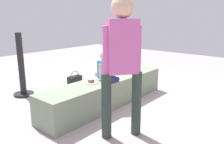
{
  "coord_description": "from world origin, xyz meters",
  "views": [
    {
      "loc": [
        -2.68,
        -2.36,
        1.44
      ],
      "look_at": [
        -0.36,
        -0.41,
        0.69
      ],
      "focal_mm": 36.4,
      "sensor_mm": 36.0,
      "label": 1
    }
  ],
  "objects_px": {
    "handbag_black_leather": "(75,80)",
    "cake_plate": "(91,82)",
    "child_seated": "(106,67)",
    "party_cup_red": "(60,95)",
    "water_bottle_near_gift": "(103,79)",
    "adult_standing": "(122,55)",
    "cake_box_white": "(68,99)",
    "gift_bag": "(101,80)"
  },
  "relations": [
    {
      "from": "gift_bag",
      "to": "adult_standing",
      "type": "bearing_deg",
      "value": -130.06
    },
    {
      "from": "adult_standing",
      "to": "water_bottle_near_gift",
      "type": "distance_m",
      "value": 2.51
    },
    {
      "from": "adult_standing",
      "to": "gift_bag",
      "type": "bearing_deg",
      "value": 49.94
    },
    {
      "from": "cake_box_white",
      "to": "cake_plate",
      "type": "bearing_deg",
      "value": -86.73
    },
    {
      "from": "gift_bag",
      "to": "party_cup_red",
      "type": "relative_size",
      "value": 3.46
    },
    {
      "from": "handbag_black_leather",
      "to": "cake_plate",
      "type": "bearing_deg",
      "value": -120.48
    },
    {
      "from": "adult_standing",
      "to": "cake_box_white",
      "type": "distance_m",
      "value": 1.71
    },
    {
      "from": "party_cup_red",
      "to": "handbag_black_leather",
      "type": "xyz_separation_m",
      "value": [
        0.71,
        0.41,
        0.05
      ]
    },
    {
      "from": "cake_plate",
      "to": "party_cup_red",
      "type": "xyz_separation_m",
      "value": [
        0.01,
        0.83,
        -0.41
      ]
    },
    {
      "from": "adult_standing",
      "to": "party_cup_red",
      "type": "bearing_deg",
      "value": 78.59
    },
    {
      "from": "water_bottle_near_gift",
      "to": "cake_box_white",
      "type": "height_order",
      "value": "water_bottle_near_gift"
    },
    {
      "from": "child_seated",
      "to": "gift_bag",
      "type": "bearing_deg",
      "value": 47.12
    },
    {
      "from": "gift_bag",
      "to": "handbag_black_leather",
      "type": "xyz_separation_m",
      "value": [
        -0.2,
        0.6,
        -0.07
      ]
    },
    {
      "from": "adult_standing",
      "to": "handbag_black_leather",
      "type": "distance_m",
      "value": 2.51
    },
    {
      "from": "handbag_black_leather",
      "to": "child_seated",
      "type": "bearing_deg",
      "value": -109.34
    },
    {
      "from": "cake_plate",
      "to": "child_seated",
      "type": "bearing_deg",
      "value": -13.97
    },
    {
      "from": "child_seated",
      "to": "adult_standing",
      "type": "relative_size",
      "value": 0.29
    },
    {
      "from": "adult_standing",
      "to": "handbag_black_leather",
      "type": "relative_size",
      "value": 5.42
    },
    {
      "from": "child_seated",
      "to": "water_bottle_near_gift",
      "type": "relative_size",
      "value": 2.53
    },
    {
      "from": "handbag_black_leather",
      "to": "party_cup_red",
      "type": "bearing_deg",
      "value": -150.36
    },
    {
      "from": "cake_box_white",
      "to": "adult_standing",
      "type": "bearing_deg",
      "value": -101.89
    },
    {
      "from": "party_cup_red",
      "to": "cake_box_white",
      "type": "height_order",
      "value": "same"
    },
    {
      "from": "adult_standing",
      "to": "cake_box_white",
      "type": "bearing_deg",
      "value": 78.11
    },
    {
      "from": "child_seated",
      "to": "adult_standing",
      "type": "height_order",
      "value": "adult_standing"
    },
    {
      "from": "adult_standing",
      "to": "gift_bag",
      "type": "xyz_separation_m",
      "value": [
        1.25,
        1.49,
        -0.83
      ]
    },
    {
      "from": "child_seated",
      "to": "party_cup_red",
      "type": "xyz_separation_m",
      "value": [
        -0.26,
        0.9,
        -0.6
      ]
    },
    {
      "from": "adult_standing",
      "to": "party_cup_red",
      "type": "height_order",
      "value": "adult_standing"
    },
    {
      "from": "cake_plate",
      "to": "water_bottle_near_gift",
      "type": "xyz_separation_m",
      "value": [
        1.24,
        0.88,
        -0.37
      ]
    },
    {
      "from": "adult_standing",
      "to": "handbag_black_leather",
      "type": "xyz_separation_m",
      "value": [
        1.05,
        2.09,
        -0.9
      ]
    },
    {
      "from": "water_bottle_near_gift",
      "to": "party_cup_red",
      "type": "bearing_deg",
      "value": -177.56
    },
    {
      "from": "water_bottle_near_gift",
      "to": "handbag_black_leather",
      "type": "height_order",
      "value": "handbag_black_leather"
    },
    {
      "from": "child_seated",
      "to": "water_bottle_near_gift",
      "type": "bearing_deg",
      "value": 44.39
    },
    {
      "from": "child_seated",
      "to": "gift_bag",
      "type": "distance_m",
      "value": 1.08
    },
    {
      "from": "adult_standing",
      "to": "handbag_black_leather",
      "type": "height_order",
      "value": "adult_standing"
    },
    {
      "from": "water_bottle_near_gift",
      "to": "party_cup_red",
      "type": "relative_size",
      "value": 1.71
    },
    {
      "from": "adult_standing",
      "to": "cake_plate",
      "type": "distance_m",
      "value": 1.06
    },
    {
      "from": "party_cup_red",
      "to": "handbag_black_leather",
      "type": "bearing_deg",
      "value": 29.64
    },
    {
      "from": "water_bottle_near_gift",
      "to": "child_seated",
      "type": "bearing_deg",
      "value": -135.61
    },
    {
      "from": "water_bottle_near_gift",
      "to": "cake_box_white",
      "type": "relative_size",
      "value": 0.59
    },
    {
      "from": "handbag_black_leather",
      "to": "adult_standing",
      "type": "bearing_deg",
      "value": -116.78
    },
    {
      "from": "handbag_black_leather",
      "to": "water_bottle_near_gift",
      "type": "bearing_deg",
      "value": -34.56
    },
    {
      "from": "cake_box_white",
      "to": "handbag_black_leather",
      "type": "bearing_deg",
      "value": 42.36
    }
  ]
}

